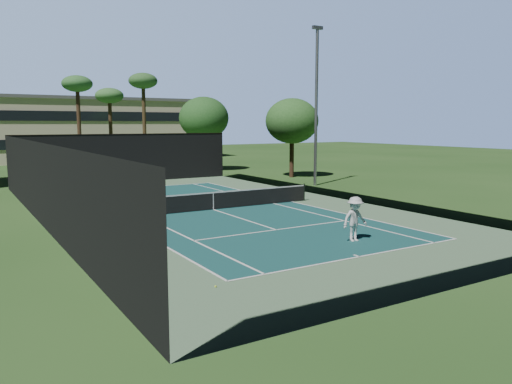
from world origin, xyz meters
TOP-DOWN VIEW (x-y plane):
  - ground at (0.00, 0.00)m, footprint 160.00×160.00m
  - apron_slab at (0.00, 0.00)m, footprint 18.00×32.00m
  - court_surface at (0.00, 0.00)m, footprint 10.97×23.77m
  - court_lines at (0.00, 0.00)m, footprint 11.07×23.87m
  - tennis_net at (0.00, 0.00)m, footprint 12.90×0.10m
  - fence at (0.00, 0.06)m, footprint 18.04×32.05m
  - player at (1.57, -9.90)m, footprint 1.23×0.74m
  - tennis_ball_a at (-6.04, -12.20)m, footprint 0.07×0.07m
  - tennis_ball_b at (-3.79, 2.87)m, footprint 0.07×0.07m
  - tennis_ball_c at (-0.93, 3.64)m, footprint 0.07×0.07m
  - tennis_ball_d at (-6.12, 2.26)m, footprint 0.06×0.06m
  - park_bench at (-3.09, 15.72)m, footprint 1.50×0.45m
  - trash_bin at (-1.73, 15.56)m, footprint 0.56×0.56m
  - palm_a at (-2.00, 24.00)m, footprint 2.80×2.80m
  - palm_b at (1.50, 26.00)m, footprint 2.80×2.80m
  - palm_c at (4.00, 23.00)m, footprint 2.80×2.80m
  - decid_tree_a at (10.00, 22.00)m, footprint 5.12×5.12m
  - decid_tree_b at (14.00, 12.00)m, footprint 4.80×4.80m
  - campus_building at (0.00, 45.98)m, footprint 40.50×12.50m
  - light_pole at (12.00, 6.00)m, footprint 0.90×0.25m

SIDE VIEW (x-z plane):
  - ground at x=0.00m, z-range 0.00..0.00m
  - apron_slab at x=0.00m, z-range 0.00..0.01m
  - court_surface at x=0.00m, z-range 0.01..0.02m
  - court_lines at x=0.00m, z-range 0.02..0.02m
  - tennis_ball_d at x=-6.12m, z-range 0.00..0.06m
  - tennis_ball_a at x=-6.04m, z-range 0.00..0.07m
  - tennis_ball_b at x=-3.79m, z-range 0.00..0.07m
  - tennis_ball_c at x=-0.93m, z-range 0.00..0.07m
  - trash_bin at x=-1.73m, z-range 0.01..0.95m
  - park_bench at x=-3.09m, z-range 0.03..1.06m
  - tennis_net at x=0.00m, z-range 0.01..1.11m
  - player at x=1.57m, z-range 0.00..1.87m
  - fence at x=0.00m, z-range -0.01..4.02m
  - campus_building at x=0.00m, z-range 0.06..8.36m
  - decid_tree_b at x=14.00m, z-range 1.51..8.65m
  - decid_tree_a at x=10.00m, z-range 1.61..9.23m
  - light_pole at x=12.00m, z-range 0.35..12.57m
  - palm_b at x=1.50m, z-range 3.15..11.57m
  - palm_a at x=-2.00m, z-range 3.53..12.85m
  - palm_c at x=4.00m, z-range 3.72..13.49m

